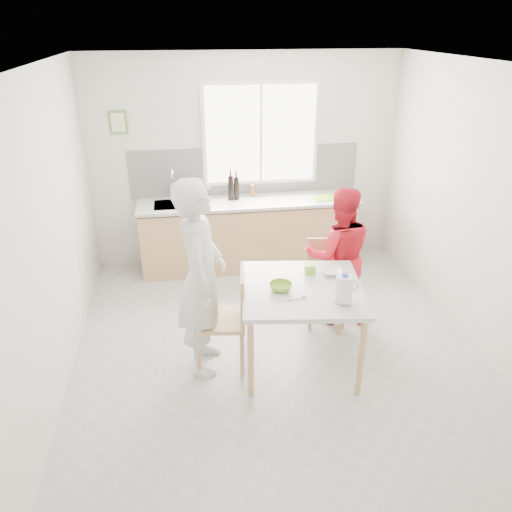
{
  "coord_description": "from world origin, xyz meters",
  "views": [
    {
      "loc": [
        -0.85,
        -4.09,
        3.03
      ],
      "look_at": [
        -0.18,
        0.2,
        0.96
      ],
      "focal_mm": 35.0,
      "sensor_mm": 36.0,
      "label": 1
    }
  ],
  "objects": [
    {
      "name": "backsplash",
      "position": [
        0.0,
        2.24,
        1.23
      ],
      "size": [
        3.0,
        0.02,
        0.65
      ],
      "primitive_type": "cube",
      "color": "white",
      "rests_on": "room_shell"
    },
    {
      "name": "wine_bottle_a",
      "position": [
        -0.22,
        2.01,
        1.08
      ],
      "size": [
        0.07,
        0.07,
        0.32
      ],
      "primitive_type": "cylinder",
      "color": "black",
      "rests_on": "kitchen_counter"
    },
    {
      "name": "green_box",
      "position": [
        0.31,
        0.02,
        0.88
      ],
      "size": [
        0.11,
        0.11,
        0.09
      ],
      "primitive_type": "cube",
      "rotation": [
        0.0,
        0.0,
        -0.14
      ],
      "color": "#8DD932",
      "rests_on": "dining_table"
    },
    {
      "name": "ground",
      "position": [
        0.0,
        0.0,
        0.0
      ],
      "size": [
        4.5,
        4.5,
        0.0
      ],
      "primitive_type": "plane",
      "color": "#B7B7B2",
      "rests_on": "ground"
    },
    {
      "name": "jar_amber",
      "position": [
        0.07,
        2.1,
        1.0
      ],
      "size": [
        0.06,
        0.06,
        0.16
      ],
      "primitive_type": "cylinder",
      "color": "brown",
      "rests_on": "kitchen_counter"
    },
    {
      "name": "picture_frame",
      "position": [
        -1.55,
        2.23,
        1.9
      ],
      "size": [
        0.22,
        0.03,
        0.28
      ],
      "color": "#5D9041",
      "rests_on": "room_shell"
    },
    {
      "name": "person_white",
      "position": [
        -0.73,
        -0.12,
        0.93
      ],
      "size": [
        0.53,
        0.73,
        1.86
      ],
      "primitive_type": "imported",
      "rotation": [
        0.0,
        0.0,
        1.43
      ],
      "color": "silver",
      "rests_on": "ground"
    },
    {
      "name": "bowl_green",
      "position": [
        -0.03,
        -0.26,
        0.86
      ],
      "size": [
        0.23,
        0.23,
        0.06
      ],
      "primitive_type": "imported",
      "rotation": [
        0.0,
        0.0,
        -0.14
      ],
      "color": "#80B329",
      "rests_on": "dining_table"
    },
    {
      "name": "room_shell",
      "position": [
        0.0,
        0.0,
        1.64
      ],
      "size": [
        4.5,
        4.5,
        4.5
      ],
      "color": "silver",
      "rests_on": "ground"
    },
    {
      "name": "dining_table",
      "position": [
        0.18,
        -0.24,
        0.75
      ],
      "size": [
        1.22,
        1.22,
        0.83
      ],
      "rotation": [
        0.0,
        0.0,
        -0.14
      ],
      "color": "silver",
      "rests_on": "ground"
    },
    {
      "name": "chair_left",
      "position": [
        -0.49,
        -0.15,
        0.55
      ],
      "size": [
        0.52,
        0.52,
        0.99
      ],
      "rotation": [
        0.0,
        0.0,
        -1.71
      ],
      "color": "tan",
      "rests_on": "ground"
    },
    {
      "name": "window",
      "position": [
        0.2,
        2.23,
        1.7
      ],
      "size": [
        1.5,
        0.06,
        1.3
      ],
      "color": "white",
      "rests_on": "room_shell"
    },
    {
      "name": "wine_bottle_b",
      "position": [
        -0.15,
        2.02,
        1.07
      ],
      "size": [
        0.07,
        0.07,
        0.3
      ],
      "primitive_type": "cylinder",
      "color": "black",
      "rests_on": "kitchen_counter"
    },
    {
      "name": "cutting_board",
      "position": [
        0.99,
        1.88,
        0.93
      ],
      "size": [
        0.39,
        0.31,
        0.01
      ],
      "primitive_type": "cube",
      "rotation": [
        0.0,
        0.0,
        0.19
      ],
      "color": "#85D631",
      "rests_on": "kitchen_counter"
    },
    {
      "name": "soap_bottle",
      "position": [
        -0.64,
        2.09,
        1.01
      ],
      "size": [
        0.1,
        0.1,
        0.18
      ],
      "primitive_type": "imported",
      "rotation": [
        0.0,
        0.0,
        0.28
      ],
      "color": "#999999",
      "rests_on": "kitchen_counter"
    },
    {
      "name": "kitchen_counter",
      "position": [
        -0.0,
        1.95,
        0.42
      ],
      "size": [
        2.84,
        0.64,
        1.37
      ],
      "color": "tan",
      "rests_on": "ground"
    },
    {
      "name": "person_red",
      "position": [
        0.75,
        0.5,
        0.76
      ],
      "size": [
        0.81,
        0.67,
        1.51
      ],
      "primitive_type": "imported",
      "rotation": [
        0.0,
        0.0,
        3.01
      ],
      "color": "red",
      "rests_on": "ground"
    },
    {
      "name": "bowl_white",
      "position": [
        0.51,
        -0.03,
        0.86
      ],
      "size": [
        0.22,
        0.22,
        0.05
      ],
      "primitive_type": "imported",
      "rotation": [
        0.0,
        0.0,
        -0.14
      ],
      "color": "white",
      "rests_on": "dining_table"
    },
    {
      "name": "spoon",
      "position": [
        0.07,
        -0.45,
        0.84
      ],
      "size": [
        0.16,
        0.05,
        0.01
      ],
      "primitive_type": "cylinder",
      "rotation": [
        0.0,
        1.57,
        0.21
      ],
      "color": "#A5A5AA",
      "rests_on": "dining_table"
    },
    {
      "name": "milk_jug",
      "position": [
        0.46,
        -0.56,
        0.97
      ],
      "size": [
        0.2,
        0.15,
        0.26
      ],
      "rotation": [
        0.0,
        0.0,
        -0.14
      ],
      "color": "white",
      "rests_on": "dining_table"
    },
    {
      "name": "chair_far",
      "position": [
        0.63,
        0.52,
        0.5
      ],
      "size": [
        0.47,
        0.47,
        0.91
      ],
      "rotation": [
        0.0,
        0.0,
        -0.14
      ],
      "color": "tan",
      "rests_on": "ground"
    }
  ]
}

